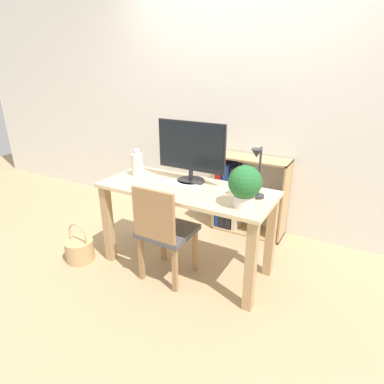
{
  "coord_description": "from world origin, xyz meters",
  "views": [
    {
      "loc": [
        1.21,
        -2.08,
        1.67
      ],
      "look_at": [
        0.0,
        0.1,
        0.67
      ],
      "focal_mm": 30.0,
      "sensor_mm": 36.0,
      "label": 1
    }
  ],
  "objects_px": {
    "desk_lamp": "(257,169)",
    "bookshelf": "(238,197)",
    "keyboard": "(179,185)",
    "potted_plant": "(245,185)",
    "monitor": "(191,149)",
    "vase": "(137,164)",
    "basket": "(80,249)",
    "chair": "(164,230)"
  },
  "relations": [
    {
      "from": "potted_plant",
      "to": "bookshelf",
      "type": "height_order",
      "value": "potted_plant"
    },
    {
      "from": "potted_plant",
      "to": "vase",
      "type": "bearing_deg",
      "value": 170.38
    },
    {
      "from": "potted_plant",
      "to": "basket",
      "type": "height_order",
      "value": "potted_plant"
    },
    {
      "from": "potted_plant",
      "to": "bookshelf",
      "type": "distance_m",
      "value": 1.21
    },
    {
      "from": "desk_lamp",
      "to": "chair",
      "type": "bearing_deg",
      "value": -157.54
    },
    {
      "from": "keyboard",
      "to": "desk_lamp",
      "type": "relative_size",
      "value": 0.91
    },
    {
      "from": "monitor",
      "to": "basket",
      "type": "distance_m",
      "value": 1.37
    },
    {
      "from": "vase",
      "to": "desk_lamp",
      "type": "xyz_separation_m",
      "value": [
        1.1,
        -0.03,
        0.13
      ]
    },
    {
      "from": "monitor",
      "to": "potted_plant",
      "type": "bearing_deg",
      "value": -24.85
    },
    {
      "from": "vase",
      "to": "basket",
      "type": "distance_m",
      "value": 0.95
    },
    {
      "from": "keyboard",
      "to": "potted_plant",
      "type": "relative_size",
      "value": 1.2
    },
    {
      "from": "potted_plant",
      "to": "basket",
      "type": "relative_size",
      "value": 0.81
    },
    {
      "from": "potted_plant",
      "to": "monitor",
      "type": "bearing_deg",
      "value": 155.15
    },
    {
      "from": "monitor",
      "to": "basket",
      "type": "bearing_deg",
      "value": -148.68
    },
    {
      "from": "keyboard",
      "to": "basket",
      "type": "distance_m",
      "value": 1.12
    },
    {
      "from": "vase",
      "to": "basket",
      "type": "height_order",
      "value": "vase"
    },
    {
      "from": "basket",
      "to": "monitor",
      "type": "bearing_deg",
      "value": 31.32
    },
    {
      "from": "monitor",
      "to": "vase",
      "type": "xyz_separation_m",
      "value": [
        -0.49,
        -0.08,
        -0.17
      ]
    },
    {
      "from": "monitor",
      "to": "potted_plant",
      "type": "relative_size",
      "value": 2.07
    },
    {
      "from": "chair",
      "to": "monitor",
      "type": "bearing_deg",
      "value": 89.33
    },
    {
      "from": "desk_lamp",
      "to": "bookshelf",
      "type": "height_order",
      "value": "desk_lamp"
    },
    {
      "from": "bookshelf",
      "to": "basket",
      "type": "bearing_deg",
      "value": -128.65
    },
    {
      "from": "bookshelf",
      "to": "basket",
      "type": "height_order",
      "value": "bookshelf"
    },
    {
      "from": "vase",
      "to": "potted_plant",
      "type": "distance_m",
      "value": 1.08
    },
    {
      "from": "keyboard",
      "to": "desk_lamp",
      "type": "bearing_deg",
      "value": 2.68
    },
    {
      "from": "potted_plant",
      "to": "bookshelf",
      "type": "xyz_separation_m",
      "value": [
        -0.42,
        1.01,
        -0.54
      ]
    },
    {
      "from": "bookshelf",
      "to": "potted_plant",
      "type": "bearing_deg",
      "value": -67.36
    },
    {
      "from": "vase",
      "to": "desk_lamp",
      "type": "relative_size",
      "value": 0.63
    },
    {
      "from": "vase",
      "to": "bookshelf",
      "type": "distance_m",
      "value": 1.15
    },
    {
      "from": "keyboard",
      "to": "potted_plant",
      "type": "distance_m",
      "value": 0.63
    },
    {
      "from": "vase",
      "to": "potted_plant",
      "type": "height_order",
      "value": "potted_plant"
    },
    {
      "from": "chair",
      "to": "vase",
      "type": "bearing_deg",
      "value": 152.12
    },
    {
      "from": "vase",
      "to": "keyboard",
      "type": "bearing_deg",
      "value": -7.43
    },
    {
      "from": "keyboard",
      "to": "vase",
      "type": "distance_m",
      "value": 0.48
    },
    {
      "from": "potted_plant",
      "to": "chair",
      "type": "xyz_separation_m",
      "value": [
        -0.6,
        -0.11,
        -0.45
      ]
    },
    {
      "from": "desk_lamp",
      "to": "monitor",
      "type": "bearing_deg",
      "value": 169.28
    },
    {
      "from": "monitor",
      "to": "bookshelf",
      "type": "xyz_separation_m",
      "value": [
        0.15,
        0.74,
        -0.66
      ]
    },
    {
      "from": "keyboard",
      "to": "bookshelf",
      "type": "bearing_deg",
      "value": 78.46
    },
    {
      "from": "monitor",
      "to": "chair",
      "type": "height_order",
      "value": "monitor"
    },
    {
      "from": "keyboard",
      "to": "basket",
      "type": "bearing_deg",
      "value": -155.31
    },
    {
      "from": "monitor",
      "to": "basket",
      "type": "relative_size",
      "value": 1.67
    },
    {
      "from": "monitor",
      "to": "keyboard",
      "type": "xyz_separation_m",
      "value": [
        -0.03,
        -0.14,
        -0.27
      ]
    }
  ]
}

